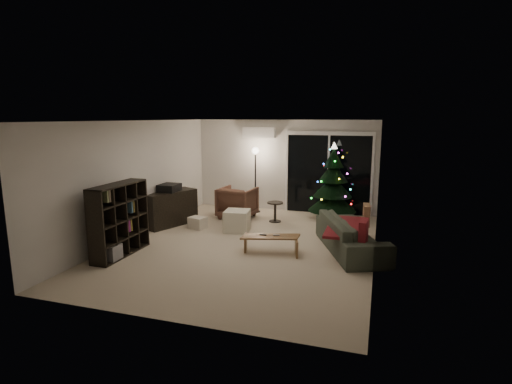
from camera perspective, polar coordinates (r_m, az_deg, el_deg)
room at (r=9.26m, az=4.32°, el=0.98°), size 6.50×7.51×2.60m
bookshelf at (r=8.00m, az=-19.89°, el=-3.66°), size 0.84×1.39×1.36m
media_cabinet at (r=9.81m, az=-12.17°, el=-2.28°), size 0.96×1.41×0.83m
stereo at (r=9.71m, az=-12.28°, el=0.61°), size 0.42×0.50×0.18m
armchair at (r=10.31m, az=-2.67°, el=-1.49°), size 0.93×0.95×0.80m
ottoman at (r=9.13m, az=-2.72°, el=-4.13°), size 0.60×0.60×0.49m
cardboard_box_a at (r=9.46m, az=-8.34°, el=-4.37°), size 0.45×0.38×0.27m
cardboard_box_b at (r=9.70m, az=-2.44°, el=-3.81°), size 0.50×0.44×0.29m
side_table at (r=9.94m, az=2.75°, el=-2.86°), size 0.44×0.44×0.50m
floor_lamp at (r=10.84m, az=-0.09°, el=1.56°), size 0.27×0.27×1.71m
sofa at (r=7.99m, az=13.42°, el=-5.96°), size 1.64×2.39×0.65m
sofa_throw at (r=7.96m, az=12.75°, el=-4.92°), size 0.69×1.60×0.05m
cushion_a at (r=8.54m, az=15.50°, el=-3.16°), size 0.16×0.44×0.43m
cushion_b at (r=7.28m, az=15.10°, el=-5.53°), size 0.16×0.43×0.43m
coffee_table at (r=7.72m, az=2.09°, el=-7.48°), size 1.13×0.65×0.34m
remote_a at (r=7.70m, az=1.02°, el=-6.11°), size 0.13×0.04×0.02m
remote_b at (r=7.68m, az=2.92°, el=-6.17°), size 0.13×0.08×0.02m
christmas_tree at (r=10.21m, az=10.93°, el=1.52°), size 1.28×1.28×1.96m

